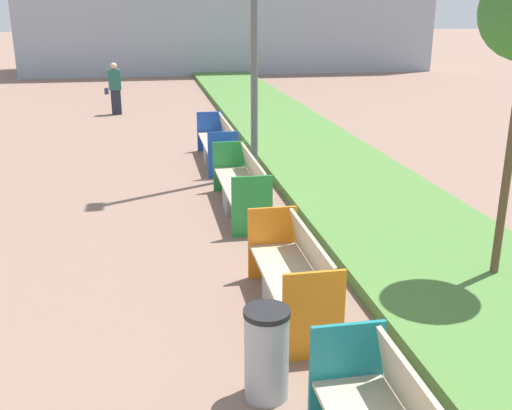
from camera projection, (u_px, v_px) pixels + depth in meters
planter_grass_strip at (340, 175)px, 12.05m from camera, size 2.80×120.00×0.18m
bench_orange_frame at (293, 283)px, 6.72m from camera, size 0.65×1.97×0.94m
bench_green_frame at (242, 189)px, 10.11m from camera, size 0.65×2.45×0.94m
bench_blue_frame at (218, 146)px, 13.23m from camera, size 0.65×2.46×0.94m
litter_bin at (267, 353)px, 5.23m from camera, size 0.41×0.41×0.86m
pedestrian_walking at (115, 89)px, 19.05m from camera, size 0.53×0.24×1.63m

